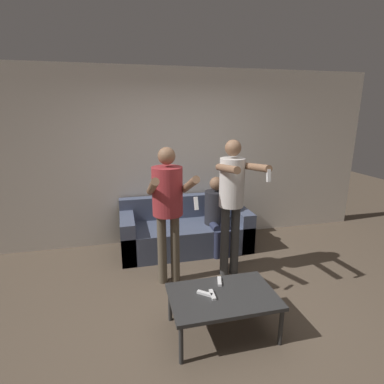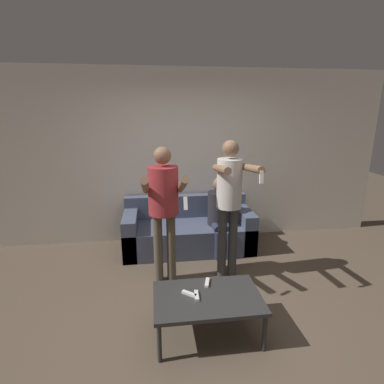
% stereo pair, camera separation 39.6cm
% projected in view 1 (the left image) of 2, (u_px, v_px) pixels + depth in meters
% --- Properties ---
extents(ground_plane, '(14.00, 14.00, 0.00)m').
position_uv_depth(ground_plane, '(223.00, 315.00, 3.12)').
color(ground_plane, brown).
extents(wall_back, '(6.40, 0.06, 2.70)m').
position_uv_depth(wall_back, '(181.00, 157.00, 4.75)').
color(wall_back, silver).
rests_on(wall_back, ground_plane).
extents(couch, '(1.93, 0.83, 0.77)m').
position_uv_depth(couch, '(185.00, 231.00, 4.61)').
color(couch, '#4C5670').
rests_on(couch, ground_plane).
extents(person_standing_left, '(0.48, 0.79, 1.68)m').
position_uv_depth(person_standing_left, '(168.00, 200.00, 3.46)').
color(person_standing_left, brown).
rests_on(person_standing_left, ground_plane).
extents(person_standing_right, '(0.42, 0.75, 1.74)m').
position_uv_depth(person_standing_right, '(232.00, 194.00, 3.63)').
color(person_standing_right, '#383838').
rests_on(person_standing_right, ground_plane).
extents(person_seated, '(0.34, 0.54, 1.13)m').
position_uv_depth(person_seated, '(217.00, 211.00, 4.46)').
color(person_seated, '#282D47').
rests_on(person_seated, ground_plane).
extents(coffee_table, '(1.00, 0.64, 0.40)m').
position_uv_depth(coffee_table, '(223.00, 298.00, 2.80)').
color(coffee_table, '#2D2D2D').
rests_on(coffee_table, ground_plane).
extents(remote_near, '(0.04, 0.15, 0.02)m').
position_uv_depth(remote_near, '(212.00, 295.00, 2.77)').
color(remote_near, white).
rests_on(remote_near, coffee_table).
extents(remote_mid, '(0.14, 0.12, 0.02)m').
position_uv_depth(remote_mid, '(205.00, 293.00, 2.79)').
color(remote_mid, white).
rests_on(remote_mid, coffee_table).
extents(remote_far, '(0.08, 0.15, 0.02)m').
position_uv_depth(remote_far, '(219.00, 281.00, 2.99)').
color(remote_far, white).
rests_on(remote_far, coffee_table).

